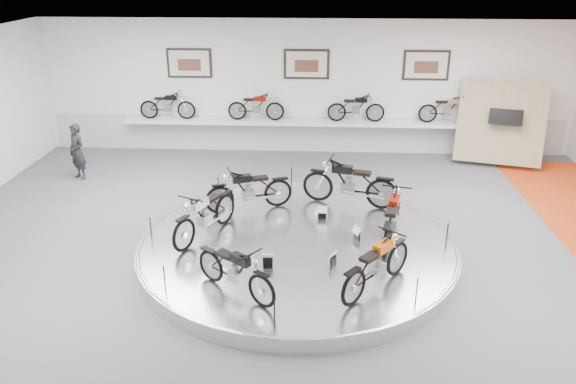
# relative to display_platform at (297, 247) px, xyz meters

# --- Properties ---
(floor) EXTENTS (16.00, 16.00, 0.00)m
(floor) POSITION_rel_display_platform_xyz_m (0.00, -0.30, -0.15)
(floor) COLOR #565659
(floor) RESTS_ON ground
(ceiling) EXTENTS (16.00, 16.00, 0.00)m
(ceiling) POSITION_rel_display_platform_xyz_m (0.00, -0.30, 3.85)
(ceiling) COLOR white
(ceiling) RESTS_ON wall_back
(wall_back) EXTENTS (16.00, 0.00, 16.00)m
(wall_back) POSITION_rel_display_platform_xyz_m (0.00, 6.70, 1.85)
(wall_back) COLOR white
(wall_back) RESTS_ON floor
(dado_band) EXTENTS (15.68, 0.04, 1.10)m
(dado_band) POSITION_rel_display_platform_xyz_m (0.00, 6.68, 0.40)
(dado_band) COLOR #BCBCBA
(dado_band) RESTS_ON floor
(display_platform) EXTENTS (6.40, 6.40, 0.30)m
(display_platform) POSITION_rel_display_platform_xyz_m (0.00, 0.00, 0.00)
(display_platform) COLOR silver
(display_platform) RESTS_ON floor
(platform_rim) EXTENTS (6.40, 6.40, 0.10)m
(platform_rim) POSITION_rel_display_platform_xyz_m (0.00, 0.00, 0.12)
(platform_rim) COLOR #B2B2BA
(platform_rim) RESTS_ON display_platform
(shelf) EXTENTS (11.00, 0.55, 0.10)m
(shelf) POSITION_rel_display_platform_xyz_m (0.00, 6.40, 0.85)
(shelf) COLOR silver
(shelf) RESTS_ON wall_back
(poster_left) EXTENTS (1.35, 0.06, 0.88)m
(poster_left) POSITION_rel_display_platform_xyz_m (-3.50, 6.66, 2.55)
(poster_left) COLOR beige
(poster_left) RESTS_ON wall_back
(poster_center) EXTENTS (1.35, 0.06, 0.88)m
(poster_center) POSITION_rel_display_platform_xyz_m (0.00, 6.66, 2.55)
(poster_center) COLOR beige
(poster_center) RESTS_ON wall_back
(poster_right) EXTENTS (1.35, 0.06, 0.88)m
(poster_right) POSITION_rel_display_platform_xyz_m (3.50, 6.66, 2.55)
(poster_right) COLOR beige
(poster_right) RESTS_ON wall_back
(display_panel) EXTENTS (2.56, 1.52, 2.30)m
(display_panel) POSITION_rel_display_platform_xyz_m (5.60, 5.80, 1.10)
(display_panel) COLOR tan
(display_panel) RESTS_ON floor
(shelf_bike_a) EXTENTS (1.22, 0.43, 0.73)m
(shelf_bike_a) POSITION_rel_display_platform_xyz_m (-4.20, 6.40, 1.27)
(shelf_bike_a) COLOR black
(shelf_bike_a) RESTS_ON shelf
(shelf_bike_b) EXTENTS (1.22, 0.43, 0.73)m
(shelf_bike_b) POSITION_rel_display_platform_xyz_m (-1.50, 6.40, 1.27)
(shelf_bike_b) COLOR #7C0D03
(shelf_bike_b) RESTS_ON shelf
(shelf_bike_c) EXTENTS (1.22, 0.43, 0.73)m
(shelf_bike_c) POSITION_rel_display_platform_xyz_m (1.50, 6.40, 1.27)
(shelf_bike_c) COLOR black
(shelf_bike_c) RESTS_ON shelf
(shelf_bike_d) EXTENTS (1.22, 0.43, 0.73)m
(shelf_bike_d) POSITION_rel_display_platform_xyz_m (4.20, 6.40, 1.27)
(shelf_bike_d) COLOR #ADAEB1
(shelf_bike_d) RESTS_ON shelf
(bike_a) EXTENTS (1.05, 1.87, 1.04)m
(bike_a) POSITION_rel_display_platform_xyz_m (1.88, 0.08, 0.67)
(bike_a) COLOR #7C0D03
(bike_a) RESTS_ON display_platform
(bike_b) EXTENTS (1.98, 1.13, 1.10)m
(bike_b) POSITION_rel_display_platform_xyz_m (1.12, 1.88, 0.70)
(bike_b) COLOR black
(bike_b) RESTS_ON display_platform
(bike_c) EXTENTS (1.80, 1.17, 1.00)m
(bike_c) POSITION_rel_display_platform_xyz_m (-1.14, 1.47, 0.65)
(bike_c) COLOR black
(bike_c) RESTS_ON display_platform
(bike_d) EXTENTS (1.31, 1.84, 1.03)m
(bike_d) POSITION_rel_display_platform_xyz_m (-1.88, 0.10, 0.66)
(bike_d) COLOR #ADAEB1
(bike_d) RESTS_ON display_platform
(bike_e) EXTENTS (1.55, 1.37, 0.90)m
(bike_e) POSITION_rel_display_platform_xyz_m (-0.97, -1.97, 0.60)
(bike_e) COLOR black
(bike_e) RESTS_ON display_platform
(bike_f) EXTENTS (1.50, 1.65, 0.97)m
(bike_f) POSITION_rel_display_platform_xyz_m (1.41, -1.71, 0.64)
(bike_f) COLOR #B14202
(bike_f) RESTS_ON display_platform
(visitor) EXTENTS (0.67, 0.62, 1.53)m
(visitor) POSITION_rel_display_platform_xyz_m (-6.10, 3.97, 0.62)
(visitor) COLOR black
(visitor) RESTS_ON floor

